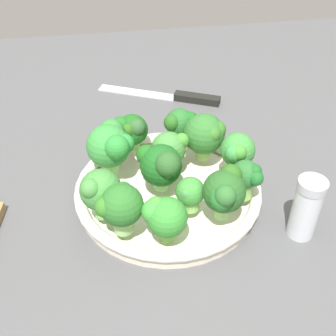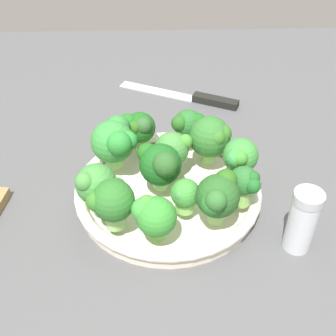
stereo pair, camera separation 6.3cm
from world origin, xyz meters
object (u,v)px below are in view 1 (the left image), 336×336
object	(u,v)px
broccoli_floret_8	(131,130)
broccoli_floret_2	(170,150)
broccoli_floret_1	(247,177)
broccoli_floret_6	(121,206)
broccoli_floret_3	(224,192)
broccoli_floret_12	(192,193)
knife	(175,96)
broccoli_floret_7	(180,123)
broccoli_floret_11	(164,216)
broccoli_floret_0	(161,165)
broccoli_floret_5	(237,151)
bowl	(168,191)
broccoli_floret_10	(100,191)
broccoli_floret_4	(206,134)
broccoli_floret_9	(111,145)
pepper_shaker	(306,208)

from	to	relation	value
broccoli_floret_8	broccoli_floret_2	bearing A→B (deg)	132.40
broccoli_floret_1	broccoli_floret_6	world-z (taller)	broccoli_floret_6
broccoli_floret_3	broccoli_floret_12	world-z (taller)	broccoli_floret_3
broccoli_floret_3	knife	world-z (taller)	broccoli_floret_3
broccoli_floret_7	broccoli_floret_11	bearing A→B (deg)	74.04
knife	broccoli_floret_8	bearing A→B (deg)	61.92
broccoli_floret_1	broccoli_floret_11	size ratio (longest dim) A/B	0.99
broccoli_floret_0	broccoli_floret_5	bearing A→B (deg)	-173.05
broccoli_floret_11	broccoli_floret_7	bearing A→B (deg)	-105.96
bowl	broccoli_floret_8	xyz separation A→B (cm)	(4.52, -9.58, 5.41)
bowl	broccoli_floret_6	size ratio (longest dim) A/B	3.83
broccoli_floret_11	knife	xyz separation A→B (cm)	(-8.66, -40.45, -6.16)
broccoli_floret_2	broccoli_floret_10	distance (cm)	13.99
broccoli_floret_3	broccoli_floret_8	world-z (taller)	broccoli_floret_3
broccoli_floret_4	broccoli_floret_10	distance (cm)	19.91
broccoli_floret_4	broccoli_floret_9	bearing A→B (deg)	2.82
broccoli_floret_3	broccoli_floret_5	bearing A→B (deg)	-116.74
broccoli_floret_7	broccoli_floret_9	size ratio (longest dim) A/B	0.74
broccoli_floret_1	pepper_shaker	world-z (taller)	pepper_shaker
broccoli_floret_7	broccoli_floret_2	bearing A→B (deg)	67.11
broccoli_floret_7	broccoli_floret_4	bearing A→B (deg)	124.10
broccoli_floret_3	broccoli_floret_7	xyz separation A→B (cm)	(2.56, -18.38, -0.88)
broccoli_floret_1	broccoli_floret_4	bearing A→B (deg)	-70.10
broccoli_floret_7	broccoli_floret_8	xyz separation A→B (cm)	(8.18, 0.64, 0.07)
broccoli_floret_5	broccoli_floret_12	bearing A→B (deg)	37.23
broccoli_floret_3	broccoli_floret_10	bearing A→B (deg)	-10.71
broccoli_floret_1	bowl	bearing A→B (deg)	-23.87
knife	broccoli_floret_10	bearing A→B (deg)	64.97
broccoli_floret_4	broccoli_floret_8	bearing A→B (deg)	-19.88
broccoli_floret_2	broccoli_floret_10	bearing A→B (deg)	38.74
broccoli_floret_3	broccoli_floret_5	distance (cm)	9.68
broccoli_floret_0	broccoli_floret_11	xyz separation A→B (cm)	(1.06, 9.34, -0.86)
broccoli_floret_0	broccoli_floret_5	xyz separation A→B (cm)	(-11.72, -1.43, -0.06)
broccoli_floret_9	broccoli_floret_10	distance (cm)	10.02
broccoli_floret_6	broccoli_floret_10	distance (cm)	4.02
broccoli_floret_12	broccoli_floret_6	bearing A→B (deg)	14.43
broccoli_floret_4	broccoli_floret_9	xyz separation A→B (cm)	(14.87, 0.73, 0.22)
broccoli_floret_3	knife	bearing A→B (deg)	-90.35
broccoli_floret_4	broccoli_floret_7	world-z (taller)	broccoli_floret_4
broccoli_floret_7	knife	size ratio (longest dim) A/B	0.25
bowl	broccoli_floret_7	size ratio (longest dim) A/B	4.60
broccoli_floret_8	pepper_shaker	xyz separation A→B (cm)	(-21.92, 19.77, -2.05)
broccoli_floret_10	broccoli_floret_6	bearing A→B (deg)	127.45
pepper_shaker	broccoli_floret_6	bearing A→B (deg)	-4.39
broccoli_floret_2	broccoli_floret_7	world-z (taller)	same
broccoli_floret_0	broccoli_floret_2	size ratio (longest dim) A/B	1.22
broccoli_floret_4	broccoli_floret_10	world-z (taller)	broccoli_floret_4
broccoli_floret_4	broccoli_floret_10	size ratio (longest dim) A/B	1.06
broccoli_floret_11	broccoli_floret_12	world-z (taller)	broccoli_floret_11
bowl	broccoli_floret_9	distance (cm)	11.18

